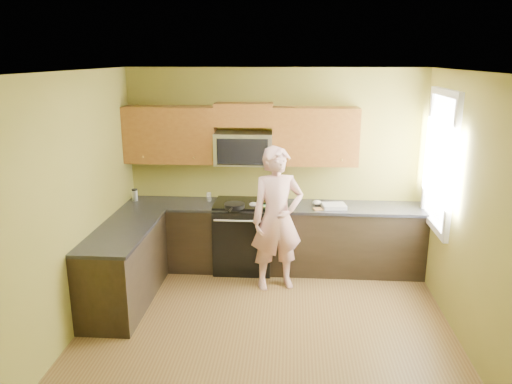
# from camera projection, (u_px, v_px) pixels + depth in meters

# --- Properties ---
(floor) EXTENTS (4.00, 4.00, 0.00)m
(floor) POSITION_uv_depth(u_px,v_px,m) (266.00, 334.00, 5.21)
(floor) COLOR brown
(floor) RESTS_ON ground
(ceiling) EXTENTS (4.00, 4.00, 0.00)m
(ceiling) POSITION_uv_depth(u_px,v_px,m) (267.00, 72.00, 4.49)
(ceiling) COLOR white
(ceiling) RESTS_ON ground
(wall_back) EXTENTS (4.00, 0.00, 4.00)m
(wall_back) POSITION_uv_depth(u_px,v_px,m) (274.00, 168.00, 6.77)
(wall_back) COLOR olive
(wall_back) RESTS_ON ground
(wall_front) EXTENTS (4.00, 0.00, 4.00)m
(wall_front) POSITION_uv_depth(u_px,v_px,m) (248.00, 316.00, 2.93)
(wall_front) COLOR olive
(wall_front) RESTS_ON ground
(wall_left) EXTENTS (0.00, 4.00, 4.00)m
(wall_left) POSITION_uv_depth(u_px,v_px,m) (70.00, 208.00, 4.99)
(wall_left) COLOR olive
(wall_left) RESTS_ON ground
(wall_right) EXTENTS (0.00, 4.00, 4.00)m
(wall_right) POSITION_uv_depth(u_px,v_px,m) (475.00, 218.00, 4.70)
(wall_right) COLOR olive
(wall_right) RESTS_ON ground
(cabinet_back_run) EXTENTS (4.00, 0.60, 0.88)m
(cabinet_back_run) POSITION_uv_depth(u_px,v_px,m) (273.00, 238.00, 6.72)
(cabinet_back_run) COLOR black
(cabinet_back_run) RESTS_ON floor
(cabinet_left_run) EXTENTS (0.60, 1.60, 0.88)m
(cabinet_left_run) POSITION_uv_depth(u_px,v_px,m) (124.00, 267.00, 5.79)
(cabinet_left_run) COLOR black
(cabinet_left_run) RESTS_ON floor
(countertop_back) EXTENTS (4.00, 0.62, 0.04)m
(countertop_back) POSITION_uv_depth(u_px,v_px,m) (273.00, 206.00, 6.59)
(countertop_back) COLOR black
(countertop_back) RESTS_ON cabinet_back_run
(countertop_left) EXTENTS (0.62, 1.60, 0.04)m
(countertop_left) POSITION_uv_depth(u_px,v_px,m) (122.00, 231.00, 5.67)
(countertop_left) COLOR black
(countertop_left) RESTS_ON cabinet_left_run
(stove) EXTENTS (0.76, 0.65, 0.95)m
(stove) POSITION_uv_depth(u_px,v_px,m) (243.00, 236.00, 6.72)
(stove) COLOR black
(stove) RESTS_ON floor
(microwave) EXTENTS (0.76, 0.40, 0.42)m
(microwave) POSITION_uv_depth(u_px,v_px,m) (244.00, 164.00, 6.58)
(microwave) COLOR silver
(microwave) RESTS_ON wall_back
(upper_cab_left) EXTENTS (1.22, 0.33, 0.75)m
(upper_cab_left) POSITION_uv_depth(u_px,v_px,m) (172.00, 162.00, 6.69)
(upper_cab_left) COLOR brown
(upper_cab_left) RESTS_ON wall_back
(upper_cab_right) EXTENTS (1.12, 0.33, 0.75)m
(upper_cab_right) POSITION_uv_depth(u_px,v_px,m) (314.00, 164.00, 6.55)
(upper_cab_right) COLOR brown
(upper_cab_right) RESTS_ON wall_back
(upper_cab_over_mw) EXTENTS (0.76, 0.33, 0.30)m
(upper_cab_over_mw) POSITION_uv_depth(u_px,v_px,m) (244.00, 115.00, 6.44)
(upper_cab_over_mw) COLOR brown
(upper_cab_over_mw) RESTS_ON wall_back
(window) EXTENTS (0.06, 1.06, 1.66)m
(window) POSITION_uv_depth(u_px,v_px,m) (440.00, 161.00, 5.78)
(window) COLOR white
(window) RESTS_ON wall_right
(woman) EXTENTS (0.76, 0.61, 1.80)m
(woman) POSITION_uv_depth(u_px,v_px,m) (277.00, 219.00, 6.07)
(woman) COLOR #DE756F
(woman) RESTS_ON floor
(frying_pan) EXTENTS (0.32, 0.50, 0.06)m
(frying_pan) POSITION_uv_depth(u_px,v_px,m) (234.00, 208.00, 6.36)
(frying_pan) COLOR black
(frying_pan) RESTS_ON stove
(butter_tub) EXTENTS (0.11, 0.11, 0.08)m
(butter_tub) POSITION_uv_depth(u_px,v_px,m) (263.00, 208.00, 6.44)
(butter_tub) COLOR #E7EA3D
(butter_tub) RESTS_ON countertop_back
(toast_slice) EXTENTS (0.14, 0.14, 0.01)m
(toast_slice) POSITION_uv_depth(u_px,v_px,m) (318.00, 209.00, 6.37)
(toast_slice) COLOR #B27F47
(toast_slice) RESTS_ON countertop_back
(napkin_a) EXTENTS (0.12, 0.13, 0.06)m
(napkin_a) POSITION_uv_depth(u_px,v_px,m) (253.00, 205.00, 6.49)
(napkin_a) COLOR silver
(napkin_a) RESTS_ON countertop_back
(napkin_b) EXTENTS (0.13, 0.14, 0.07)m
(napkin_b) POSITION_uv_depth(u_px,v_px,m) (317.00, 203.00, 6.56)
(napkin_b) COLOR silver
(napkin_b) RESTS_ON countertop_back
(dish_towel) EXTENTS (0.33, 0.28, 0.05)m
(dish_towel) POSITION_uv_depth(u_px,v_px,m) (334.00, 206.00, 6.45)
(dish_towel) COLOR silver
(dish_towel) RESTS_ON countertop_back
(travel_mug) EXTENTS (0.10, 0.10, 0.17)m
(travel_mug) POSITION_uv_depth(u_px,v_px,m) (135.00, 201.00, 6.77)
(travel_mug) COLOR silver
(travel_mug) RESTS_ON countertop_back
(glass_c) EXTENTS (0.09, 0.09, 0.12)m
(glass_c) POSITION_uv_depth(u_px,v_px,m) (209.00, 197.00, 6.73)
(glass_c) COLOR silver
(glass_c) RESTS_ON countertop_back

